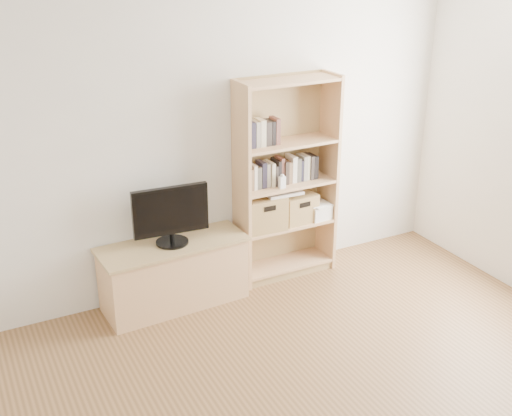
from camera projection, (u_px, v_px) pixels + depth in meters
back_wall at (215, 141)px, 5.31m from camera, size 4.50×0.02×2.60m
ceiling at (441, 1)px, 2.76m from camera, size 4.50×5.00×0.01m
tv_stand at (174, 275)px, 5.33m from camera, size 1.20×0.50×0.54m
bookshelf at (286, 180)px, 5.59m from camera, size 0.90×0.33×1.80m
television at (171, 216)px, 5.12m from camera, size 0.62×0.09×0.48m
books_row_mid at (285, 171)px, 5.57m from camera, size 0.77×0.15×0.21m
books_row_upper at (265, 133)px, 5.35m from camera, size 0.38×0.14×0.20m
baby_monitor at (282, 182)px, 5.45m from camera, size 0.06×0.04×0.10m
basket_left at (262, 212)px, 5.58m from camera, size 0.37×0.31×0.30m
basket_right at (297, 207)px, 5.74m from camera, size 0.33×0.27×0.26m
laptop at (282, 192)px, 5.58m from camera, size 0.33×0.24×0.03m
magazine_stack at (315, 210)px, 5.85m from camera, size 0.20×0.28×0.13m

